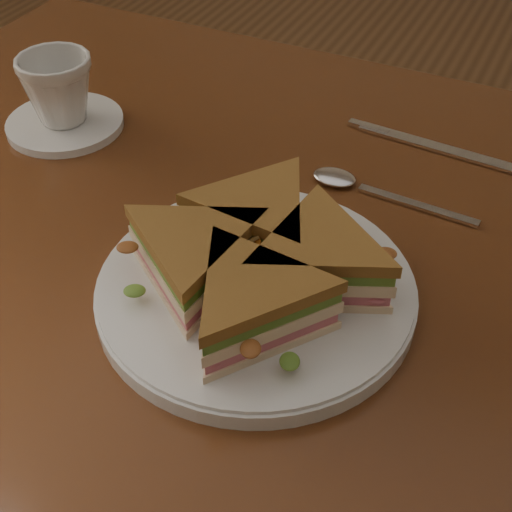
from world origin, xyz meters
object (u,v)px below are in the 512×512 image
object	(u,v)px
knife	(429,146)
coffee_cup	(58,90)
saucer	(65,124)
plate	(256,291)
table	(296,312)
spoon	(354,184)
sandwich_wedges	(256,260)

from	to	relation	value
knife	coffee_cup	bearing A→B (deg)	-155.87
saucer	coffee_cup	world-z (taller)	coffee_cup
knife	coffee_cup	size ratio (longest dim) A/B	2.49
knife	coffee_cup	distance (m)	0.44
plate	table	bearing A→B (deg)	86.29
saucer	coffee_cup	xyz separation A→B (m)	(0.00, 0.00, 0.05)
table	spoon	xyz separation A→B (m)	(0.02, 0.11, 0.10)
spoon	knife	distance (m)	0.12
saucer	coffee_cup	bearing A→B (deg)	90.00
spoon	sandwich_wedges	bearing A→B (deg)	-92.91
sandwich_wedges	knife	distance (m)	0.32
sandwich_wedges	table	bearing A→B (deg)	86.29
sandwich_wedges	plate	bearing A→B (deg)	180.00
sandwich_wedges	saucer	size ratio (longest dim) A/B	2.07
plate	spoon	size ratio (longest dim) A/B	1.55
knife	coffee_cup	xyz separation A→B (m)	(-0.41, -0.15, 0.05)
plate	coffee_cup	world-z (taller)	coffee_cup
table	saucer	distance (m)	0.36
spoon	coffee_cup	xyz separation A→B (m)	(-0.36, -0.03, 0.05)
coffee_cup	saucer	bearing A→B (deg)	-95.44
table	saucer	world-z (taller)	saucer
table	spoon	world-z (taller)	spoon
coffee_cup	table	bearing A→B (deg)	-18.10
coffee_cup	plate	bearing A→B (deg)	-31.55
table	knife	world-z (taller)	knife
plate	knife	distance (m)	0.32
plate	saucer	world-z (taller)	plate
knife	saucer	world-z (taller)	saucer
saucer	sandwich_wedges	bearing A→B (deg)	-26.11
table	knife	bearing A→B (deg)	72.90
saucer	knife	bearing A→B (deg)	19.76
knife	sandwich_wedges	bearing A→B (deg)	-99.08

